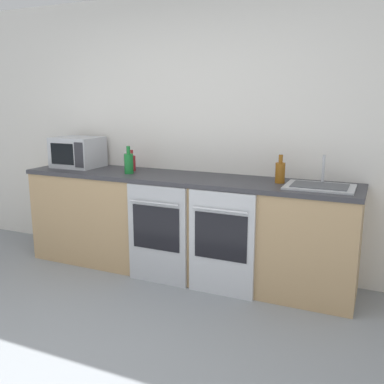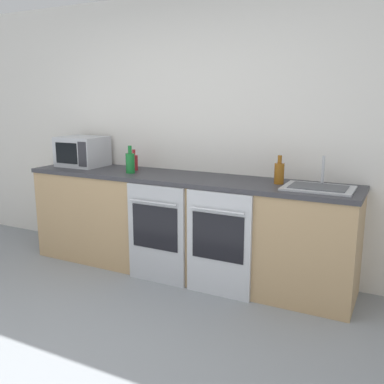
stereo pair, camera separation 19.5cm
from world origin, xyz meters
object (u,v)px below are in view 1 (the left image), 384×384
sink (320,186)px  bottle_green (129,163)px  oven_left (157,235)px  oven_right (221,244)px  bottle_red (132,163)px  bottle_amber (280,172)px  microwave (78,152)px

sink → bottle_green: bearing=-178.2°
oven_left → oven_right: (0.61, 0.00, 0.00)m
sink → bottle_red: bearing=176.9°
bottle_green → oven_left: bearing=-29.7°
bottle_red → oven_left: bearing=-39.1°
bottle_amber → sink: (0.34, -0.06, -0.08)m
bottle_green → sink: bearing=1.8°
microwave → bottle_red: 0.64m
sink → microwave: bearing=178.1°
bottle_green → bottle_amber: size_ratio=1.09×
sink → bottle_amber: bearing=169.1°
oven_right → bottle_red: bottle_red is taller
oven_right → bottle_amber: size_ratio=3.75×
bottle_amber → sink: 0.35m
bottle_green → bottle_amber: bearing=4.9°
oven_left → bottle_red: bearing=140.9°
bottle_amber → bottle_red: bearing=178.7°
oven_left → bottle_green: bottle_green is taller
oven_left → microwave: microwave is taller
bottle_red → sink: 1.82m
microwave → sink: size_ratio=0.86×
bottle_green → bottle_red: bottle_green is taller
oven_left → bottle_green: bearing=150.3°
bottle_red → microwave: bearing=-178.5°
microwave → bottle_green: 0.72m
bottle_green → bottle_red: (-0.06, 0.15, -0.02)m
oven_right → bottle_green: 1.21m
bottle_amber → bottle_red: bottle_amber is taller
oven_left → sink: (1.33, 0.30, 0.50)m
bottle_amber → sink: size_ratio=0.44×
microwave → bottle_red: microwave is taller
microwave → bottle_red: size_ratio=2.25×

